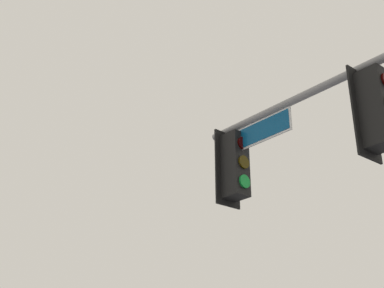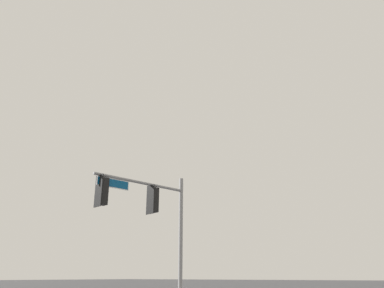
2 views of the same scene
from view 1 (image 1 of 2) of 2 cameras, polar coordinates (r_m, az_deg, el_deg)
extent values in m
cylinder|color=gray|center=(7.95, 14.13, 6.12)|extent=(4.68, 0.99, 0.12)
cube|color=black|center=(7.40, 17.86, 3.08)|extent=(0.13, 0.52, 1.30)
cube|color=black|center=(7.31, 19.10, 3.57)|extent=(0.41, 0.38, 1.10)
cylinder|color=black|center=(7.60, 18.48, 7.66)|extent=(0.04, 0.04, 0.12)
cube|color=black|center=(8.88, 3.76, -2.65)|extent=(0.13, 0.52, 1.30)
cube|color=black|center=(8.75, 4.62, -2.30)|extent=(0.41, 0.38, 1.10)
cylinder|color=black|center=(8.99, 4.50, 1.31)|extent=(0.04, 0.04, 0.12)
cylinder|color=#340503|center=(8.75, 5.47, 0.08)|extent=(0.07, 0.22, 0.22)
cylinder|color=#392D05|center=(8.62, 5.56, -1.93)|extent=(0.07, 0.22, 0.22)
cylinder|color=green|center=(8.50, 5.64, -3.99)|extent=(0.07, 0.22, 0.22)
cube|color=#0A4C7F|center=(8.62, 6.66, 1.07)|extent=(1.44, 0.31, 0.33)
cube|color=white|center=(8.62, 6.66, 1.07)|extent=(1.50, 0.30, 0.39)
camera|label=2|loc=(15.31, -70.84, -8.37)|focal=35.00mm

